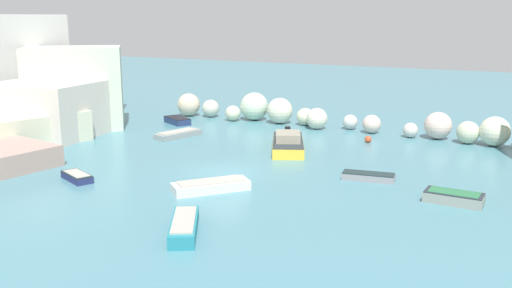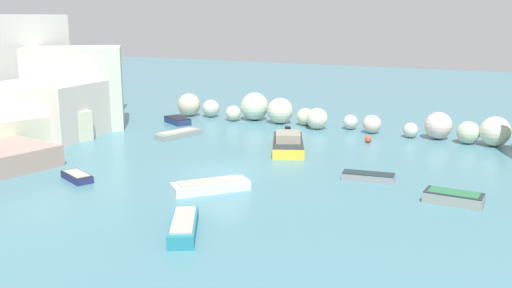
{
  "view_description": "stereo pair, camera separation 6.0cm",
  "coord_description": "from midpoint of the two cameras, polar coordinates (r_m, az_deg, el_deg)",
  "views": [
    {
      "loc": [
        17.87,
        -29.29,
        9.59
      ],
      "look_at": [
        0.0,
        4.15,
        1.0
      ],
      "focal_mm": 39.4,
      "sensor_mm": 36.0,
      "label": 1
    },
    {
      "loc": [
        17.93,
        -29.26,
        9.59
      ],
      "look_at": [
        0.0,
        4.15,
        1.0
      ],
      "focal_mm": 39.4,
      "sensor_mm": 36.0,
      "label": 2
    }
  ],
  "objects": [
    {
      "name": "moored_boat_5",
      "position": [
        52.23,
        -7.94,
        2.39
      ],
      "size": [
        3.23,
        2.56,
        0.58
      ],
      "rotation": [
        0.0,
        0.0,
        5.8
      ],
      "color": "navy",
      "rests_on": "cove_water"
    },
    {
      "name": "moored_boat_2",
      "position": [
        31.81,
        -4.57,
        -4.27
      ],
      "size": [
        3.9,
        4.27,
        0.61
      ],
      "rotation": [
        0.0,
        0.0,
        0.88
      ],
      "color": "silver",
      "rests_on": "cove_water"
    },
    {
      "name": "moored_boat_3",
      "position": [
        25.92,
        -7.29,
        -8.27
      ],
      "size": [
        3.07,
        4.04,
        0.69
      ],
      "rotation": [
        0.0,
        0.0,
        2.12
      ],
      "color": "teal",
      "rests_on": "cove_water"
    },
    {
      "name": "cliff_headland_left",
      "position": [
        56.01,
        -21.68,
        5.43
      ],
      "size": [
        23.58,
        20.58,
        9.83
      ],
      "color": "beige",
      "rests_on": "ground"
    },
    {
      "name": "moored_boat_0",
      "position": [
        46.22,
        -7.86,
        1.0
      ],
      "size": [
        2.37,
        4.21,
        0.54
      ],
      "rotation": [
        0.0,
        0.0,
        1.32
      ],
      "color": "gray",
      "rests_on": "cove_water"
    },
    {
      "name": "moored_boat_1",
      "position": [
        41.28,
        3.31,
        0.08
      ],
      "size": [
        4.56,
        6.33,
        1.41
      ],
      "rotation": [
        0.0,
        0.0,
        5.16
      ],
      "color": "yellow",
      "rests_on": "cove_water"
    },
    {
      "name": "cove_water",
      "position": [
        35.63,
        -3.11,
        -2.87
      ],
      "size": [
        160.0,
        160.0,
        0.0
      ],
      "primitive_type": "plane",
      "color": "teal",
      "rests_on": "ground"
    },
    {
      "name": "channel_buoy",
      "position": [
        44.72,
        11.36,
        0.48
      ],
      "size": [
        0.53,
        0.53,
        0.53
      ],
      "primitive_type": "sphere",
      "color": "#E04C28",
      "rests_on": "cove_water"
    },
    {
      "name": "rock_breakwater",
      "position": [
        49.7,
        7.3,
        2.77
      ],
      "size": [
        32.71,
        3.59,
        2.63
      ],
      "color": "beige",
      "rests_on": "ground"
    },
    {
      "name": "moored_boat_8",
      "position": [
        34.47,
        11.38,
        -3.26
      ],
      "size": [
        3.24,
        1.54,
        0.45
      ],
      "rotation": [
        0.0,
        0.0,
        3.31
      ],
      "color": "gray",
      "rests_on": "cove_water"
    },
    {
      "name": "moored_boat_7",
      "position": [
        31.45,
        19.48,
        -5.13
      ],
      "size": [
        3.02,
        1.42,
        0.62
      ],
      "rotation": [
        0.0,
        0.0,
        3.12
      ],
      "color": "gray",
      "rests_on": "cove_water"
    },
    {
      "name": "moored_boat_4",
      "position": [
        35.44,
        -17.68,
        -3.15
      ],
      "size": [
        2.72,
        1.88,
        0.46
      ],
      "rotation": [
        0.0,
        0.0,
        5.9
      ],
      "color": "navy",
      "rests_on": "cove_water"
    }
  ]
}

